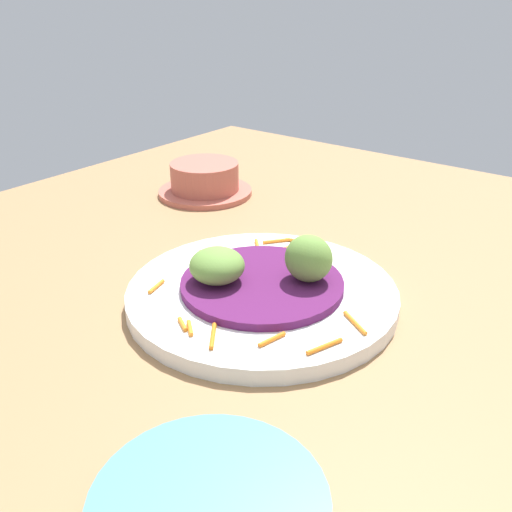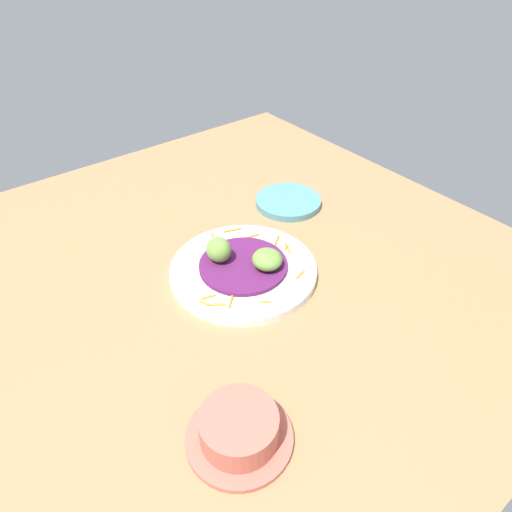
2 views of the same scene
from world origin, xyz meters
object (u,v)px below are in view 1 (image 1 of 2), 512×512
Objects in this scene: main_plate at (262,294)px; terracotta_bowl at (205,180)px; side_plate_small at (209,507)px; guac_scoop_center at (217,265)px; guac_scoop_left at (307,258)px.

main_plate is 1.93× the size of terracotta_bowl.
side_plate_small is at bearing -59.94° from main_plate.
main_plate is 4.92× the size of guac_scoop_center.
guac_scoop_center is 32.17cm from terracotta_bowl.
guac_scoop_center is at bearing 129.89° from side_plate_small.
guac_scoop_left is at bearing -30.56° from terracotta_bowl.
main_plate is at bearing -140.22° from guac_scoop_left.
main_plate is at bearing 120.06° from side_plate_small.
guac_scoop_center is at bearing -45.50° from terracotta_bowl.
main_plate is at bearing 39.78° from guac_scoop_center.
guac_scoop_center is 25.58cm from side_plate_small.
side_plate_small is at bearing -47.53° from terracotta_bowl.
terracotta_bowl is (-22.51, 22.91, -1.94)cm from guac_scoop_center.
main_plate is 5.51cm from guac_scoop_center.
main_plate is 1.84× the size of side_plate_small.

